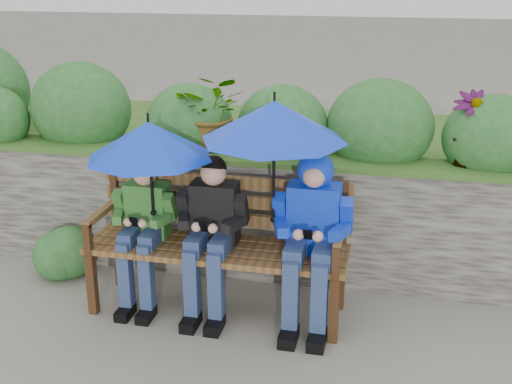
% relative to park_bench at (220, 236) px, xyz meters
% --- Properties ---
extents(ground, '(60.00, 60.00, 0.00)m').
position_rel_park_bench_xyz_m(ground, '(0.28, -0.12, -0.58)').
color(ground, slate).
rests_on(ground, ground).
extents(garden_backdrop, '(8.00, 2.86, 1.85)m').
position_rel_park_bench_xyz_m(garden_backdrop, '(0.21, 1.48, 0.06)').
color(garden_backdrop, '#3D3A36').
rests_on(garden_backdrop, ground).
extents(park_bench, '(1.92, 0.56, 1.02)m').
position_rel_park_bench_xyz_m(park_bench, '(0.00, 0.00, 0.00)').
color(park_bench, '#382211').
rests_on(park_bench, ground).
extents(boy_left, '(0.47, 0.54, 1.13)m').
position_rel_park_bench_xyz_m(boy_left, '(-0.56, -0.09, 0.07)').
color(boy_left, '#1E5B1A').
rests_on(boy_left, ground).
extents(boy_middle, '(0.51, 0.59, 1.19)m').
position_rel_park_bench_xyz_m(boy_middle, '(-0.03, -0.09, 0.10)').
color(boy_middle, black).
rests_on(boy_middle, ground).
extents(boy_right, '(0.56, 0.67, 1.26)m').
position_rel_park_bench_xyz_m(boy_right, '(0.70, -0.09, 0.17)').
color(boy_right, '#0025B8').
rests_on(boy_right, ground).
extents(umbrella_left, '(0.92, 0.92, 0.76)m').
position_rel_park_bench_xyz_m(umbrella_left, '(-0.47, -0.11, 0.74)').
color(umbrella_left, '#0D35E0').
rests_on(umbrella_left, ground).
extents(umbrella_right, '(1.01, 1.01, 0.93)m').
position_rel_park_bench_xyz_m(umbrella_right, '(0.42, -0.10, 0.92)').
color(umbrella_right, '#0D35E0').
rests_on(umbrella_right, ground).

